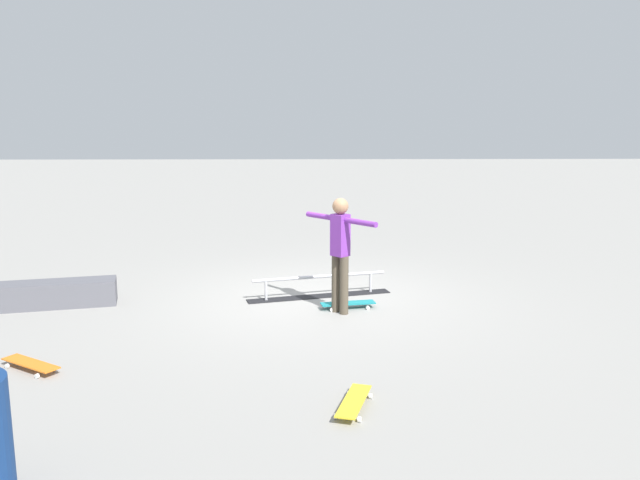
{
  "coord_description": "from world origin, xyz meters",
  "views": [
    {
      "loc": [
        0.12,
        10.05,
        2.88
      ],
      "look_at": [
        -0.05,
        0.31,
        1.0
      ],
      "focal_mm": 37.98,
      "sensor_mm": 36.0,
      "label": 1
    }
  ],
  "objects_px": {
    "grind_rail": "(319,287)",
    "skateboard_main": "(348,304)",
    "loose_skateboard_yellow": "(354,401)",
    "skate_ledge": "(26,296)",
    "skater_main": "(340,247)",
    "loose_skateboard_orange": "(31,364)"
  },
  "relations": [
    {
      "from": "grind_rail",
      "to": "skater_main",
      "type": "distance_m",
      "value": 1.22
    },
    {
      "from": "loose_skateboard_yellow",
      "to": "skate_ledge",
      "type": "bearing_deg",
      "value": -110.98
    },
    {
      "from": "grind_rail",
      "to": "skate_ledge",
      "type": "distance_m",
      "value": 4.37
    },
    {
      "from": "loose_skateboard_orange",
      "to": "skateboard_main",
      "type": "bearing_deg",
      "value": 65.52
    },
    {
      "from": "grind_rail",
      "to": "skateboard_main",
      "type": "bearing_deg",
      "value": 106.77
    },
    {
      "from": "grind_rail",
      "to": "skate_ledge",
      "type": "relative_size",
      "value": 0.89
    },
    {
      "from": "skater_main",
      "to": "loose_skateboard_orange",
      "type": "height_order",
      "value": "skater_main"
    },
    {
      "from": "loose_skateboard_orange",
      "to": "loose_skateboard_yellow",
      "type": "distance_m",
      "value": 3.72
    },
    {
      "from": "skateboard_main",
      "to": "loose_skateboard_orange",
      "type": "relative_size",
      "value": 1.06
    },
    {
      "from": "grind_rail",
      "to": "skateboard_main",
      "type": "xyz_separation_m",
      "value": [
        -0.41,
        0.65,
        -0.08
      ]
    },
    {
      "from": "skateboard_main",
      "to": "loose_skateboard_yellow",
      "type": "xyz_separation_m",
      "value": [
        0.14,
        3.4,
        0.0
      ]
    },
    {
      "from": "skate_ledge",
      "to": "skater_main",
      "type": "distance_m",
      "value": 4.69
    },
    {
      "from": "skater_main",
      "to": "skateboard_main",
      "type": "xyz_separation_m",
      "value": [
        -0.13,
        -0.2,
        -0.9
      ]
    },
    {
      "from": "skate_ledge",
      "to": "skater_main",
      "type": "height_order",
      "value": "skater_main"
    },
    {
      "from": "skateboard_main",
      "to": "skate_ledge",
      "type": "bearing_deg",
      "value": 168.11
    },
    {
      "from": "skate_ledge",
      "to": "skateboard_main",
      "type": "relative_size",
      "value": 3.1
    },
    {
      "from": "grind_rail",
      "to": "loose_skateboard_yellow",
      "type": "xyz_separation_m",
      "value": [
        -0.27,
        4.05,
        -0.08
      ]
    },
    {
      "from": "grind_rail",
      "to": "skate_ledge",
      "type": "height_order",
      "value": "skate_ledge"
    },
    {
      "from": "skate_ledge",
      "to": "loose_skateboard_yellow",
      "type": "height_order",
      "value": "skate_ledge"
    },
    {
      "from": "skate_ledge",
      "to": "skateboard_main",
      "type": "bearing_deg",
      "value": 178.79
    },
    {
      "from": "grind_rail",
      "to": "loose_skateboard_orange",
      "type": "bearing_deg",
      "value": 26.85
    },
    {
      "from": "skate_ledge",
      "to": "loose_skateboard_orange",
      "type": "relative_size",
      "value": 3.27
    }
  ]
}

